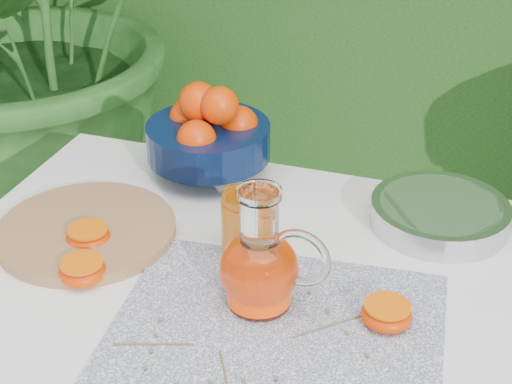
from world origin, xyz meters
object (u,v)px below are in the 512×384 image
(white_table, at_px, (252,311))
(cutting_board, at_px, (87,231))
(fruit_bowl, at_px, (209,133))
(saute_pan, at_px, (442,213))
(juice_pitcher, at_px, (261,266))

(white_table, relative_size, cutting_board, 3.35)
(fruit_bowl, xyz_separation_m, saute_pan, (0.44, -0.05, -0.06))
(cutting_board, bearing_deg, fruit_bowl, 66.82)
(white_table, xyz_separation_m, saute_pan, (0.26, 0.23, 0.11))
(saute_pan, bearing_deg, fruit_bowl, 173.51)
(fruit_bowl, bearing_deg, white_table, -57.29)
(white_table, height_order, fruit_bowl, fruit_bowl)
(cutting_board, height_order, fruit_bowl, fruit_bowl)
(fruit_bowl, height_order, saute_pan, fruit_bowl)
(white_table, bearing_deg, fruit_bowl, 122.71)
(cutting_board, relative_size, fruit_bowl, 1.28)
(white_table, height_order, saute_pan, saute_pan)
(white_table, height_order, cutting_board, cutting_board)
(white_table, bearing_deg, juice_pitcher, -63.15)
(fruit_bowl, bearing_deg, juice_pitcher, -58.53)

